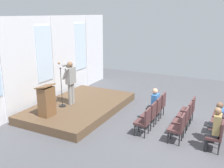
# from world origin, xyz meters

# --- Properties ---
(ground_plane) EXTENTS (15.56, 15.56, 0.00)m
(ground_plane) POSITION_xyz_m (0.00, 0.00, 0.00)
(ground_plane) COLOR #4C4C51
(rear_partition) EXTENTS (10.12, 0.14, 3.76)m
(rear_partition) POSITION_xyz_m (0.03, 5.98, 1.90)
(rear_partition) COLOR silver
(rear_partition) RESTS_ON ground
(stage_platform) EXTENTS (4.67, 2.91, 0.32)m
(stage_platform) POSITION_xyz_m (0.00, 4.23, 0.16)
(stage_platform) COLOR brown
(stage_platform) RESTS_ON ground
(speaker) EXTENTS (0.51, 0.69, 1.74)m
(speaker) POSITION_xyz_m (-0.21, 4.48, 1.33)
(speaker) COLOR gray
(speaker) RESTS_ON stage_platform
(mic_stand) EXTENTS (0.28, 0.28, 1.55)m
(mic_stand) POSITION_xyz_m (-0.58, 4.65, 0.65)
(mic_stand) COLOR black
(mic_stand) RESTS_ON stage_platform
(lectern) EXTENTS (0.60, 0.48, 1.16)m
(lectern) POSITION_xyz_m (-1.58, 4.54, 0.87)
(lectern) COLOR brown
(lectern) RESTS_ON stage_platform
(chair_r0_c0) EXTENTS (0.46, 0.44, 0.94)m
(chair_r0_c0) POSITION_xyz_m (-0.89, 1.13, 0.53)
(chair_r0_c0) COLOR black
(chair_r0_c0) RESTS_ON ground
(chair_r0_c1) EXTENTS (0.46, 0.44, 0.94)m
(chair_r0_c1) POSITION_xyz_m (-0.30, 1.13, 0.53)
(chair_r0_c1) COLOR black
(chair_r0_c1) RESTS_ON ground
(chair_r0_c2) EXTENTS (0.46, 0.44, 0.94)m
(chair_r0_c2) POSITION_xyz_m (0.30, 1.13, 0.53)
(chair_r0_c2) COLOR black
(chair_r0_c2) RESTS_ON ground
(audience_r0_c2) EXTENTS (0.36, 0.39, 1.28)m
(audience_r0_c2) POSITION_xyz_m (0.30, 1.21, 0.72)
(audience_r0_c2) COLOR #2D2D33
(audience_r0_c2) RESTS_ON ground
(chair_r0_c3) EXTENTS (0.46, 0.44, 0.94)m
(chair_r0_c3) POSITION_xyz_m (0.89, 1.13, 0.53)
(chair_r0_c3) COLOR black
(chair_r0_c3) RESTS_ON ground
(chair_r1_c0) EXTENTS (0.46, 0.44, 0.94)m
(chair_r1_c0) POSITION_xyz_m (-0.89, 0.04, 0.53)
(chair_r1_c0) COLOR black
(chair_r1_c0) RESTS_ON ground
(chair_r1_c1) EXTENTS (0.46, 0.44, 0.94)m
(chair_r1_c1) POSITION_xyz_m (-0.30, 0.04, 0.53)
(chair_r1_c1) COLOR black
(chair_r1_c1) RESTS_ON ground
(chair_r1_c2) EXTENTS (0.46, 0.44, 0.94)m
(chair_r1_c2) POSITION_xyz_m (0.30, 0.04, 0.53)
(chair_r1_c2) COLOR black
(chair_r1_c2) RESTS_ON ground
(chair_r1_c3) EXTENTS (0.46, 0.44, 0.94)m
(chair_r1_c3) POSITION_xyz_m (0.89, 0.04, 0.53)
(chair_r1_c3) COLOR black
(chair_r1_c3) RESTS_ON ground
(chair_r2_c0) EXTENTS (0.46, 0.44, 0.94)m
(chair_r2_c0) POSITION_xyz_m (-0.89, -1.06, 0.53)
(chair_r2_c0) COLOR black
(chair_r2_c0) RESTS_ON ground
(audience_r2_c0) EXTENTS (0.36, 0.39, 1.34)m
(audience_r2_c0) POSITION_xyz_m (-0.89, -0.98, 0.74)
(audience_r2_c0) COLOR #2D2D33
(audience_r2_c0) RESTS_ON ground
(chair_r2_c1) EXTENTS (0.46, 0.44, 0.94)m
(chair_r2_c1) POSITION_xyz_m (-0.30, -1.06, 0.53)
(chair_r2_c1) COLOR black
(chair_r2_c1) RESTS_ON ground
(audience_r2_c1) EXTENTS (0.36, 0.39, 1.31)m
(audience_r2_c1) POSITION_xyz_m (-0.30, -0.98, 0.73)
(audience_r2_c1) COLOR #2D2D33
(audience_r2_c1) RESTS_ON ground
(chair_r2_c2) EXTENTS (0.46, 0.44, 0.94)m
(chair_r2_c2) POSITION_xyz_m (0.30, -1.06, 0.53)
(chair_r2_c2) COLOR black
(chair_r2_c2) RESTS_ON ground
(chair_r2_c3) EXTENTS (0.46, 0.44, 0.94)m
(chair_r2_c3) POSITION_xyz_m (0.89, -1.06, 0.53)
(chair_r2_c3) COLOR black
(chair_r2_c3) RESTS_ON ground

